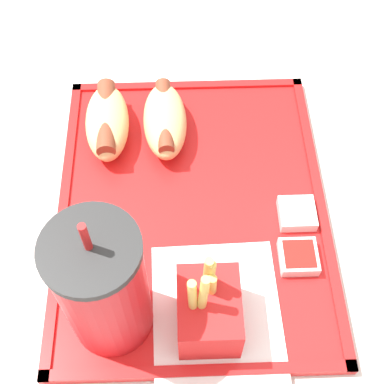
# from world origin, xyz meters

# --- Properties ---
(ground_plane) EXTENTS (8.00, 8.00, 0.00)m
(ground_plane) POSITION_xyz_m (0.00, 0.00, 0.00)
(ground_plane) COLOR #4C4742
(dining_table) EXTENTS (1.36, 0.98, 0.76)m
(dining_table) POSITION_xyz_m (0.00, 0.00, 0.38)
(dining_table) COLOR beige
(dining_table) RESTS_ON ground_plane
(food_tray) EXTENTS (0.42, 0.33, 0.01)m
(food_tray) POSITION_xyz_m (-0.04, -0.02, 0.77)
(food_tray) COLOR red
(food_tray) RESTS_ON dining_table
(paper_napkin) EXTENTS (0.17, 0.14, 0.00)m
(paper_napkin) POSITION_xyz_m (-0.17, -0.05, 0.77)
(paper_napkin) COLOR white
(paper_napkin) RESTS_ON food_tray
(soda_cup) EXTENTS (0.09, 0.09, 0.21)m
(soda_cup) POSITION_xyz_m (-0.18, 0.07, 0.86)
(soda_cup) COLOR red
(soda_cup) RESTS_ON food_tray
(hot_dog_far) EXTENTS (0.13, 0.06, 0.05)m
(hot_dog_far) POSITION_xyz_m (0.08, 0.08, 0.80)
(hot_dog_far) COLOR #DBB270
(hot_dog_far) RESTS_ON food_tray
(hot_dog_near) EXTENTS (0.13, 0.06, 0.05)m
(hot_dog_near) POSITION_xyz_m (0.08, 0.01, 0.80)
(hot_dog_near) COLOR #DBB270
(hot_dog_near) RESTS_ON food_tray
(fries_carton) EXTENTS (0.08, 0.06, 0.12)m
(fries_carton) POSITION_xyz_m (-0.18, -0.04, 0.81)
(fries_carton) COLOR red
(fries_carton) RESTS_ON food_tray
(sauce_cup_mayo) EXTENTS (0.04, 0.04, 0.02)m
(sauce_cup_mayo) POSITION_xyz_m (-0.06, -0.15, 0.78)
(sauce_cup_mayo) COLOR silver
(sauce_cup_mayo) RESTS_ON food_tray
(sauce_cup_ketchup) EXTENTS (0.04, 0.04, 0.02)m
(sauce_cup_ketchup) POSITION_xyz_m (-0.11, -0.14, 0.78)
(sauce_cup_ketchup) COLOR silver
(sauce_cup_ketchup) RESTS_ON food_tray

